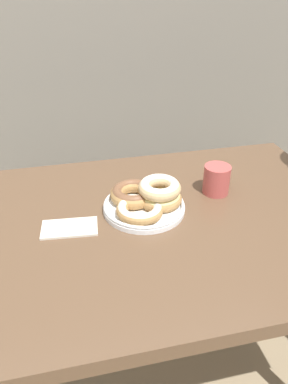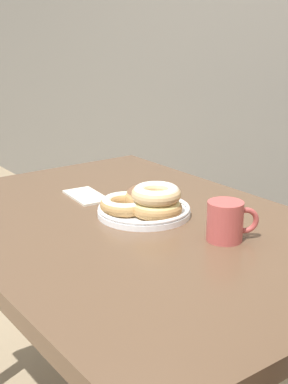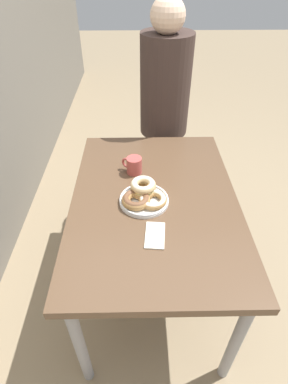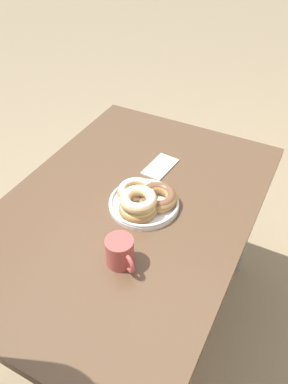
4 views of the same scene
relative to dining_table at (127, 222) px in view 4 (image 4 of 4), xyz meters
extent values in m
plane|color=#937F60|center=(0.00, -0.14, -0.64)|extent=(14.00, 14.00, 0.00)
cube|color=brown|center=(0.00, 0.00, 0.06)|extent=(1.14, 0.79, 0.04)
cylinder|color=#99999E|center=(-0.51, -0.33, -0.30)|extent=(0.05, 0.05, 0.68)
cylinder|color=#99999E|center=(-0.51, 0.33, -0.30)|extent=(0.05, 0.05, 0.68)
cylinder|color=white|center=(-0.03, 0.05, 0.08)|extent=(0.23, 0.23, 0.01)
torus|color=white|center=(-0.03, 0.05, 0.10)|extent=(0.23, 0.23, 0.01)
torus|color=#B2844C|center=(0.02, 0.05, 0.11)|extent=(0.17, 0.17, 0.03)
torus|color=#E0D17F|center=(0.02, 0.05, 0.11)|extent=(0.16, 0.16, 0.03)
torus|color=#B2844C|center=(-0.05, 0.09, 0.11)|extent=(0.16, 0.16, 0.04)
torus|color=brown|center=(-0.05, 0.09, 0.12)|extent=(0.15, 0.15, 0.03)
torus|color=#B2844C|center=(-0.05, 0.01, 0.11)|extent=(0.18, 0.18, 0.03)
torus|color=silver|center=(-0.05, 0.01, 0.11)|extent=(0.17, 0.17, 0.03)
torus|color=#D6B27A|center=(0.02, 0.05, 0.14)|extent=(0.14, 0.14, 0.04)
torus|color=silver|center=(0.02, 0.05, 0.15)|extent=(0.13, 0.13, 0.03)
cylinder|color=#B74C47|center=(0.21, 0.10, 0.12)|extent=(0.08, 0.08, 0.09)
cylinder|color=#382114|center=(0.21, 0.10, 0.16)|extent=(0.07, 0.07, 0.00)
torus|color=#B74C47|center=(0.23, 0.14, 0.12)|extent=(0.04, 0.06, 0.06)
cube|color=beige|center=(-0.24, 0.01, 0.08)|extent=(0.15, 0.09, 0.01)
camera|label=1|loc=(-0.23, -0.81, 0.67)|focal=35.00mm
camera|label=2|loc=(0.98, -0.69, 0.53)|focal=50.00mm
camera|label=3|loc=(-1.07, 0.07, 1.01)|focal=28.00mm
camera|label=4|loc=(0.77, 0.46, 0.93)|focal=35.00mm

